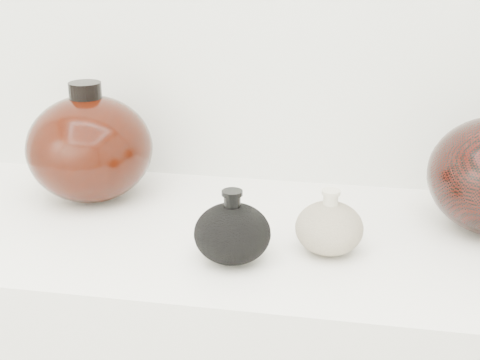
# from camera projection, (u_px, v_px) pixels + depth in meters

# --- Properties ---
(room) EXTENTS (3.04, 2.42, 2.64)m
(room) POSITION_uv_depth(u_px,v_px,m) (35.00, 83.00, 0.36)
(room) COLOR slate
(room) RESTS_ON ground
(black_gourd_vase) EXTENTS (0.13, 0.13, 0.12)m
(black_gourd_vase) POSITION_uv_depth(u_px,v_px,m) (232.00, 233.00, 1.01)
(black_gourd_vase) COLOR black
(black_gourd_vase) RESTS_ON display_counter
(cream_gourd_vase) EXTENTS (0.14, 0.14, 0.10)m
(cream_gourd_vase) POSITION_uv_depth(u_px,v_px,m) (329.00, 228.00, 1.04)
(cream_gourd_vase) COLOR beige
(cream_gourd_vase) RESTS_ON display_counter
(left_round_pot) EXTENTS (0.24, 0.24, 0.22)m
(left_round_pot) POSITION_uv_depth(u_px,v_px,m) (90.00, 148.00, 1.23)
(left_round_pot) COLOR black
(left_round_pot) RESTS_ON display_counter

